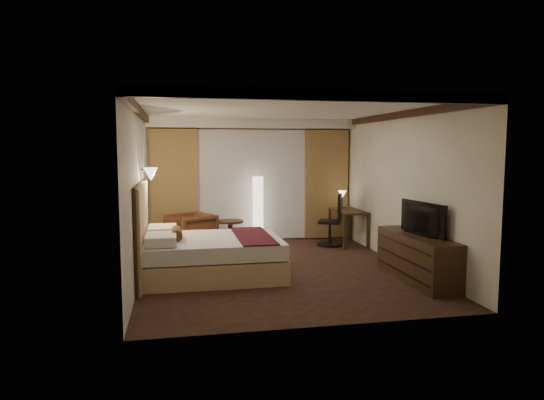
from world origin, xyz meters
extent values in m
cube|color=black|center=(0.00, 0.00, 0.00)|extent=(4.50, 5.50, 0.01)
cube|color=white|center=(0.00, 0.00, 2.70)|extent=(4.50, 5.50, 0.01)
cube|color=beige|center=(0.00, 2.75, 1.35)|extent=(4.50, 0.02, 2.70)
cube|color=beige|center=(-2.25, 0.00, 1.35)|extent=(0.02, 5.50, 2.70)
cube|color=beige|center=(2.25, 0.00, 1.35)|extent=(0.02, 5.50, 2.70)
cube|color=white|center=(0.00, 2.50, 2.60)|extent=(4.50, 0.50, 0.20)
cube|color=silver|center=(0.00, 2.67, 1.25)|extent=(2.48, 0.04, 2.45)
cube|color=#9D8547|center=(-1.70, 2.61, 1.25)|extent=(1.00, 0.14, 2.45)
cube|color=#9D8547|center=(1.70, 2.61, 1.25)|extent=(1.00, 0.14, 2.45)
imported|color=#4E2B17|center=(-1.39, 1.83, 0.42)|extent=(1.05, 1.07, 0.83)
imported|color=black|center=(1.97, -1.13, 1.04)|extent=(0.75, 1.17, 0.15)
camera|label=1|loc=(-1.67, -7.96, 2.05)|focal=32.00mm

